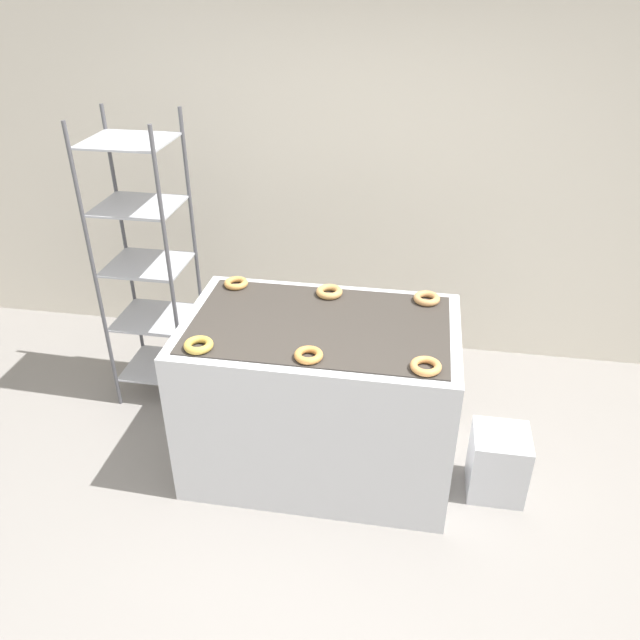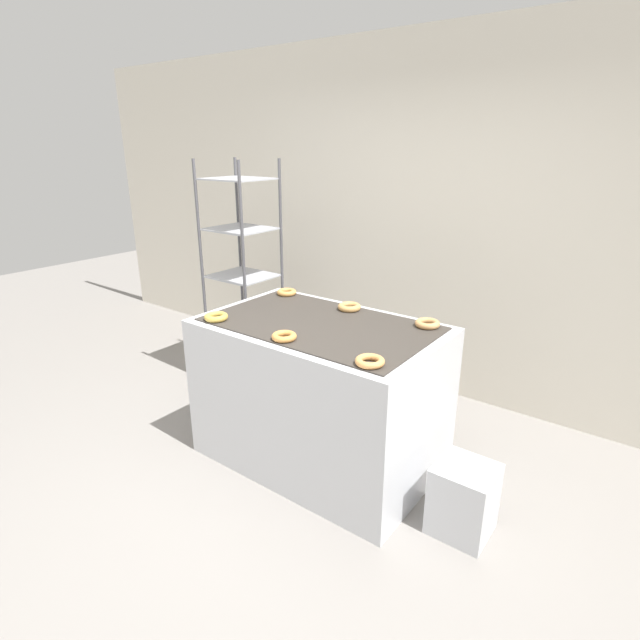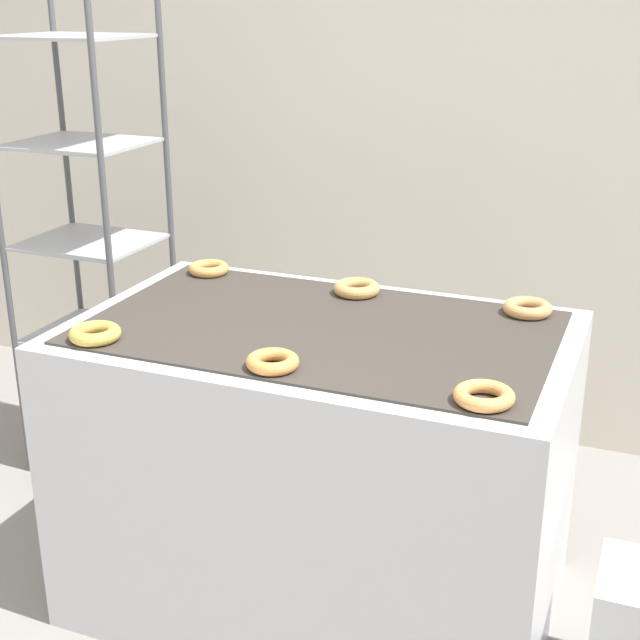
{
  "view_description": "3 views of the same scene",
  "coord_description": "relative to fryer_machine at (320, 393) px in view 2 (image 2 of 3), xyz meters",
  "views": [
    {
      "loc": [
        0.47,
        -2.08,
        2.65
      ],
      "look_at": [
        0.0,
        0.71,
        0.97
      ],
      "focal_mm": 35.0,
      "sensor_mm": 36.0,
      "label": 1
    },
    {
      "loc": [
        1.71,
        -1.58,
        1.99
      ],
      "look_at": [
        0.0,
        0.71,
        0.97
      ],
      "focal_mm": 28.0,
      "sensor_mm": 36.0,
      "label": 2
    },
    {
      "loc": [
        0.92,
        -1.58,
        1.89
      ],
      "look_at": [
        0.0,
        0.71,
        0.97
      ],
      "focal_mm": 50.0,
      "sensor_mm": 36.0,
      "label": 3
    }
  ],
  "objects": [
    {
      "name": "ground_plane",
      "position": [
        -0.0,
        -0.71,
        -0.48
      ],
      "size": [
        14.0,
        14.0,
        0.0
      ],
      "primitive_type": "plane",
      "color": "gray"
    },
    {
      "name": "wall_back",
      "position": [
        -0.0,
        1.41,
        0.92
      ],
      "size": [
        8.0,
        0.05,
        2.8
      ],
      "color": "silver",
      "rests_on": "ground_plane"
    },
    {
      "name": "baking_rack_cart",
      "position": [
        -1.19,
        0.52,
        0.48
      ],
      "size": [
        0.51,
        0.46,
        1.88
      ],
      "color": "#4C4C51",
      "rests_on": "ground_plane"
    },
    {
      "name": "donut_far_left",
      "position": [
        -0.56,
        0.34,
        0.5
      ],
      "size": [
        0.14,
        0.14,
        0.04
      ],
      "primitive_type": "torus",
      "color": "#D2954B",
      "rests_on": "fryer_machine"
    },
    {
      "name": "donut_far_center",
      "position": [
        -0.0,
        0.32,
        0.5
      ],
      "size": [
        0.15,
        0.15,
        0.04
      ],
      "primitive_type": "torus",
      "color": "tan",
      "rests_on": "fryer_machine"
    },
    {
      "name": "donut_near_center",
      "position": [
        0.0,
        -0.34,
        0.5
      ],
      "size": [
        0.14,
        0.14,
        0.04
      ],
      "primitive_type": "torus",
      "color": "#DB9247",
      "rests_on": "fryer_machine"
    },
    {
      "name": "donut_near_left",
      "position": [
        -0.55,
        -0.34,
        0.5
      ],
      "size": [
        0.15,
        0.15,
        0.04
      ],
      "primitive_type": "torus",
      "color": "gold",
      "rests_on": "fryer_machine"
    },
    {
      "name": "donut_far_right",
      "position": [
        0.55,
        0.34,
        0.5
      ],
      "size": [
        0.15,
        0.15,
        0.04
      ],
      "primitive_type": "torus",
      "color": "tan",
      "rests_on": "fryer_machine"
    },
    {
      "name": "fryer_machine",
      "position": [
        0.0,
        0.0,
        0.0
      ],
      "size": [
        1.48,
        0.93,
        0.95
      ],
      "color": "silver",
      "rests_on": "ground_plane"
    },
    {
      "name": "donut_near_right",
      "position": [
        0.56,
        -0.34,
        0.5
      ],
      "size": [
        0.15,
        0.15,
        0.04
      ],
      "primitive_type": "torus",
      "color": "#DB9752",
      "rests_on": "fryer_machine"
    },
    {
      "name": "glaze_bin",
      "position": [
        1.02,
        -0.08,
        -0.28
      ],
      "size": [
        0.31,
        0.3,
        0.4
      ],
      "color": "silver",
      "rests_on": "ground_plane"
    }
  ]
}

